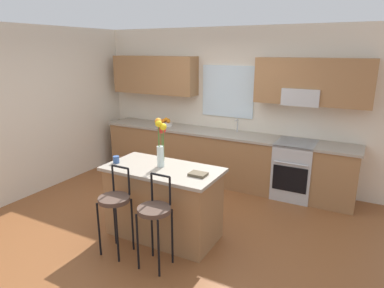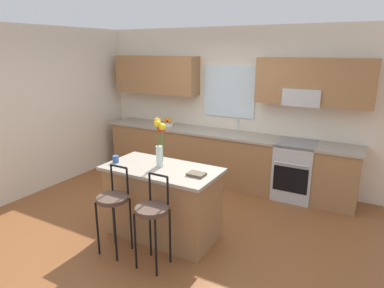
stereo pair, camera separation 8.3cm
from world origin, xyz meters
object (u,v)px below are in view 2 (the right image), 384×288
bar_stool_middle (152,213)px  mug_ceramic (116,159)px  oven_range (295,170)px  bar_stool_near (113,202)px  fruit_bowl_oranges (168,123)px  flower_vase (160,139)px  kitchen_island (162,202)px  cookbook (196,174)px

bar_stool_middle → mug_ceramic: 1.06m
oven_range → bar_stool_near: (-1.48, -2.58, 0.18)m
fruit_bowl_oranges → oven_range: bearing=-0.7°
mug_ceramic → fruit_bowl_oranges: size_ratio=0.37×
bar_stool_middle → fruit_bowl_oranges: size_ratio=4.34×
bar_stool_middle → flower_vase: flower_vase is taller
kitchen_island → bar_stool_middle: bearing=-64.9°
kitchen_island → bar_stool_middle: size_ratio=1.39×
flower_vase → fruit_bowl_oranges: bearing=121.0°
bar_stool_near → cookbook: 1.01m
kitchen_island → flower_vase: bearing=136.3°
oven_range → kitchen_island: size_ratio=0.64×
bar_stool_near → fruit_bowl_oranges: 2.80m
bar_stool_middle → fruit_bowl_oranges: (-1.51, 2.61, 0.34)m
fruit_bowl_oranges → kitchen_island: bearing=-58.6°
oven_range → bar_stool_middle: size_ratio=0.88×
cookbook → fruit_bowl_oranges: size_ratio=0.83×
mug_ceramic → cookbook: size_ratio=0.45×
kitchen_island → bar_stool_near: size_ratio=1.39×
mug_ceramic → bar_stool_near: bearing=-53.1°
bar_stool_middle → oven_range: bearing=70.3°
flower_vase → fruit_bowl_oranges: size_ratio=2.55×
cookbook → bar_stool_near: bearing=-144.1°
cookbook → fruit_bowl_oranges: bearing=130.3°
bar_stool_near → mug_ceramic: bearing=126.9°
flower_vase → mug_ceramic: flower_vase is taller
bar_stool_near → bar_stool_middle: bearing=0.0°
kitchen_island → mug_ceramic: bearing=-168.8°
bar_stool_middle → cookbook: (0.23, 0.56, 0.30)m
kitchen_island → cookbook: 0.69m
oven_range → flower_vase: (-1.25, -1.95, 0.81)m
bar_stool_middle → cookbook: bearing=67.9°
flower_vase → mug_ceramic: 0.68m
kitchen_island → fruit_bowl_oranges: 2.43m
oven_range → flower_vase: bearing=-122.5°
bar_stool_middle → mug_ceramic: bar_stool_middle is taller
mug_ceramic → fruit_bowl_oranges: fruit_bowl_oranges is taller
oven_range → bar_stool_middle: 2.75m
bar_stool_middle → cookbook: size_ratio=5.21×
kitchen_island → bar_stool_near: 0.67m
kitchen_island → fruit_bowl_oranges: size_ratio=6.02×
mug_ceramic → flower_vase: bearing=15.9°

